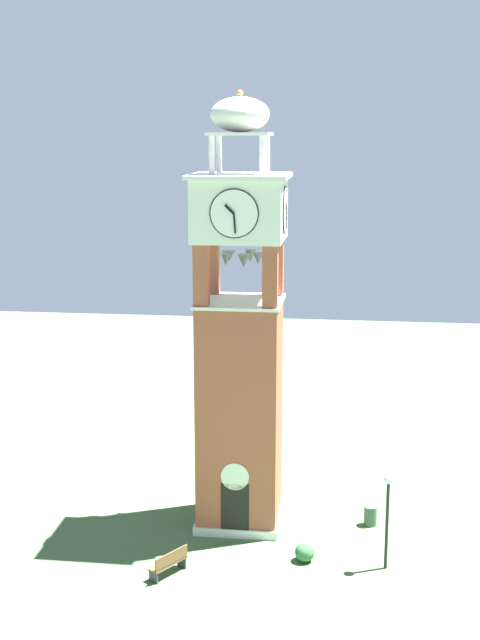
% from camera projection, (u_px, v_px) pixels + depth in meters
% --- Properties ---
extents(ground, '(80.00, 80.00, 0.00)m').
position_uv_depth(ground, '(240.00, 520.00, 36.11)').
color(ground, '#476B3D').
extents(clock_tower, '(3.75, 3.75, 17.14)m').
position_uv_depth(clock_tower, '(240.00, 353.00, 34.63)').
color(clock_tower, '#9E4C38').
rests_on(clock_tower, ground).
extents(park_bench, '(1.24, 1.58, 0.95)m').
position_uv_depth(park_bench, '(169.00, 563.00, 31.54)').
color(park_bench, brown).
rests_on(park_bench, ground).
extents(lamp_post, '(0.36, 0.36, 3.65)m').
position_uv_depth(lamp_post, '(388.00, 503.00, 31.63)').
color(lamp_post, black).
rests_on(lamp_post, ground).
extents(trash_bin, '(0.52, 0.52, 0.80)m').
position_uv_depth(trash_bin, '(370.00, 516.00, 35.62)').
color(trash_bin, '#38513D').
rests_on(trash_bin, ground).
extents(shrub_near_entry, '(0.74, 0.74, 0.70)m').
position_uv_depth(shrub_near_entry, '(305.00, 552.00, 32.63)').
color(shrub_near_entry, '#336638').
rests_on(shrub_near_entry, ground).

